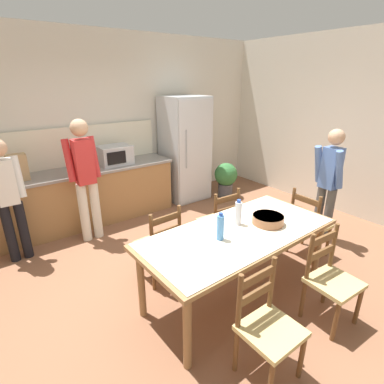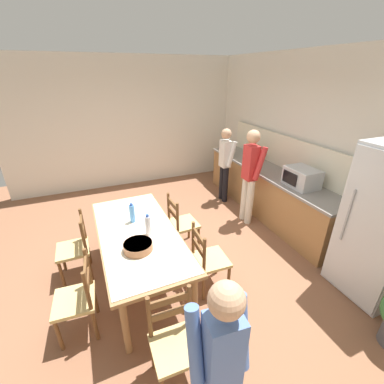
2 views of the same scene
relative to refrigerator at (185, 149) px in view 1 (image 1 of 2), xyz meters
name	(u,v)px [view 1 (image 1 of 2)]	position (x,y,z in m)	size (l,w,h in m)	color
ground_plane	(195,281)	(-1.41, -2.19, -0.95)	(8.32, 8.32, 0.00)	brown
wall_back	(99,126)	(-1.41, 0.47, 0.50)	(6.52, 0.12, 2.90)	silver
wall_right	(360,128)	(1.85, -2.19, 0.50)	(0.12, 5.20, 2.90)	silver
kitchen_counter	(67,200)	(-2.18, 0.04, -0.50)	(3.40, 0.66, 0.89)	#9E7042
counter_splashback	(54,149)	(-2.18, 0.35, 0.24)	(3.36, 0.03, 0.60)	#EFE8CB
refrigerator	(185,149)	(0.00, 0.00, 0.00)	(0.75, 0.73, 1.90)	silver
microwave	(115,155)	(-1.36, 0.02, 0.09)	(0.50, 0.39, 0.30)	#B2B7BC
paper_bag	(18,168)	(-2.73, 0.01, 0.12)	(0.24, 0.16, 0.36)	tan
dining_table	(238,238)	(-1.22, -2.64, -0.25)	(2.05, 0.98, 0.78)	olive
bottle_near_centre	(220,227)	(-1.47, -2.65, -0.04)	(0.07, 0.07, 0.27)	#4C8ED6
bottle_off_centre	(238,213)	(-1.12, -2.52, -0.04)	(0.07, 0.07, 0.27)	silver
serving_bowl	(268,219)	(-0.86, -2.70, -0.12)	(0.32, 0.32, 0.09)	#9E6642
chair_side_near_right	(331,279)	(-0.74, -3.38, -0.51)	(0.44, 0.42, 0.91)	brown
chair_side_near_left	(267,327)	(-1.65, -3.41, -0.51)	(0.42, 0.40, 0.91)	brown
chair_side_far_right	(219,222)	(-0.78, -1.88, -0.51)	(0.43, 0.41, 0.91)	brown
chair_head_end	(309,224)	(0.09, -2.60, -0.51)	(0.41, 0.43, 0.91)	brown
chair_side_far_left	(160,244)	(-1.69, -1.90, -0.51)	(0.44, 0.42, 0.91)	brown
person_at_sink	(8,195)	(-2.93, -0.48, -0.08)	(0.39, 0.27, 1.55)	black
person_at_counter	(85,175)	(-2.01, -0.50, 0.01)	(0.43, 0.30, 1.71)	silver
person_by_table	(329,180)	(0.64, -2.48, -0.06)	(0.29, 0.41, 1.58)	#4C4C4C
potted_plant	(226,177)	(0.66, -0.43, -0.56)	(0.44, 0.44, 0.67)	#4C4C51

